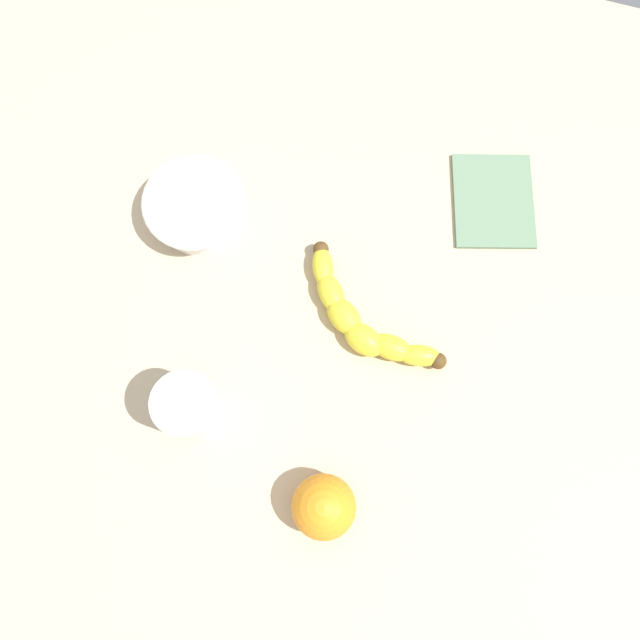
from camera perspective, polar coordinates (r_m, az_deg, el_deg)
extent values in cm
cube|color=#CAB08A|center=(80.16, 0.05, -1.24)|extent=(120.00, 120.00, 3.00)
ellipsoid|color=yellow|center=(79.37, 0.27, 4.87)|extent=(5.95, 4.49, 2.63)
ellipsoid|color=yellow|center=(78.26, 0.90, 2.50)|extent=(6.09, 5.72, 3.07)
ellipsoid|color=yellow|center=(77.43, 2.21, 0.32)|extent=(5.96, 6.38, 3.50)
ellipsoid|color=yellow|center=(76.94, 4.12, -1.47)|extent=(5.12, 6.22, 3.50)
ellipsoid|color=yellow|center=(76.84, 6.46, -2.70)|extent=(3.46, 5.56, 3.07)
ellipsoid|color=yellow|center=(77.14, 9.04, -3.26)|extent=(3.64, 5.76, 2.63)
sphere|color=#513819|center=(80.22, 0.08, 6.47)|extent=(2.04, 2.04, 2.04)
sphere|color=#513819|center=(77.51, 10.80, -3.40)|extent=(2.04, 2.04, 2.04)
cylinder|color=silver|center=(73.18, -11.60, -7.92)|extent=(7.17, 7.17, 10.28)
cylinder|color=#8B709F|center=(73.45, -11.56, -7.94)|extent=(6.67, 6.67, 9.23)
cylinder|color=white|center=(83.13, -11.18, 9.95)|extent=(11.05, 11.05, 5.10)
torus|color=white|center=(81.40, -11.44, 10.53)|extent=(13.21, 13.21, 1.20)
sphere|color=orange|center=(72.67, 0.34, -16.67)|extent=(7.30, 7.30, 7.30)
cube|color=slate|center=(87.66, 15.53, 10.43)|extent=(15.85, 13.81, 0.60)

